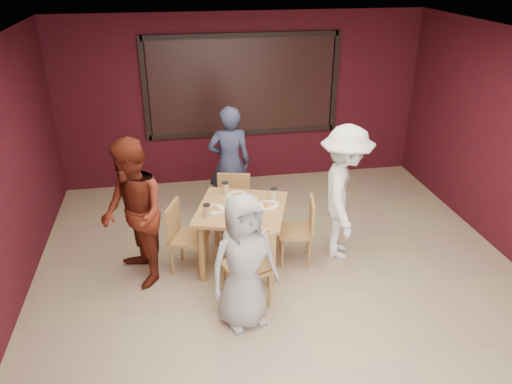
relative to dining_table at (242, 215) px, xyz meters
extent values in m
plane|color=tan|center=(0.43, -0.81, -0.71)|extent=(7.00, 7.00, 0.00)
cube|color=black|center=(0.43, 2.64, 0.94)|extent=(3.00, 0.02, 1.50)
cube|color=#B6884A|center=(0.00, 0.00, 0.08)|extent=(1.31, 1.31, 0.04)
cylinder|color=#B6884A|center=(-0.26, 0.52, -0.33)|extent=(0.08, 0.08, 0.77)
cylinder|color=#B6884A|center=(0.52, 0.26, -0.33)|extent=(0.08, 0.08, 0.77)
cylinder|color=#B6884A|center=(-0.52, -0.26, -0.33)|extent=(0.08, 0.08, 0.77)
cylinder|color=#B6884A|center=(0.26, -0.52, -0.33)|extent=(0.08, 0.08, 0.77)
cylinder|color=white|center=(0.00, -0.33, 0.11)|extent=(0.26, 0.26, 0.01)
cone|color=gold|center=(0.00, -0.33, 0.13)|extent=(0.24, 0.24, 0.02)
cylinder|color=#F1E0C0|center=(0.14, -0.43, 0.17)|extent=(0.09, 0.09, 0.14)
cylinder|color=black|center=(0.14, -0.43, 0.25)|extent=(0.09, 0.09, 0.01)
cylinder|color=white|center=(0.00, 0.33, 0.11)|extent=(0.26, 0.26, 0.01)
cone|color=gold|center=(0.00, 0.33, 0.13)|extent=(0.24, 0.24, 0.02)
cylinder|color=#F1E0C0|center=(-0.14, 0.43, 0.17)|extent=(0.09, 0.09, 0.14)
cylinder|color=black|center=(-0.14, 0.43, 0.25)|extent=(0.09, 0.09, 0.01)
cylinder|color=white|center=(-0.33, 0.00, 0.11)|extent=(0.26, 0.26, 0.01)
cone|color=gold|center=(-0.33, 0.00, 0.13)|extent=(0.24, 0.24, 0.02)
cylinder|color=#F1E0C0|center=(-0.43, -0.14, 0.17)|extent=(0.09, 0.09, 0.14)
cylinder|color=black|center=(-0.43, -0.14, 0.25)|extent=(0.09, 0.09, 0.01)
cylinder|color=white|center=(0.33, 0.00, 0.11)|extent=(0.26, 0.26, 0.01)
cone|color=gold|center=(0.33, 0.00, 0.13)|extent=(0.24, 0.24, 0.02)
cylinder|color=#F1E0C0|center=(0.43, 0.14, 0.17)|extent=(0.09, 0.09, 0.14)
cylinder|color=black|center=(0.43, 0.14, 0.25)|extent=(0.09, 0.09, 0.01)
cylinder|color=silver|center=(0.09, -0.03, 0.15)|extent=(0.06, 0.06, 0.10)
cylinder|color=silver|center=(0.02, -0.09, 0.15)|extent=(0.05, 0.05, 0.08)
cylinder|color=#B70D25|center=(-0.09, -0.05, 0.18)|extent=(0.07, 0.07, 0.15)
cube|color=black|center=(0.01, -0.01, 0.15)|extent=(0.12, 0.08, 0.10)
cube|color=#A16F3E|center=(-0.06, -0.77, -0.23)|extent=(0.59, 0.59, 0.04)
cylinder|color=#A16F3E|center=(0.06, -0.53, -0.48)|extent=(0.04, 0.04, 0.46)
cylinder|color=#A16F3E|center=(-0.30, -0.65, -0.48)|extent=(0.04, 0.04, 0.46)
cylinder|color=#A16F3E|center=(0.18, -0.89, -0.48)|extent=(0.04, 0.04, 0.46)
cylinder|color=#A16F3E|center=(-0.18, -1.01, -0.48)|extent=(0.04, 0.04, 0.46)
cube|color=#A16F3E|center=(0.00, -0.97, 0.03)|extent=(0.46, 0.19, 0.45)
cube|color=#A16F3E|center=(-0.03, 0.61, -0.26)|extent=(0.54, 0.54, 0.04)
cylinder|color=#A16F3E|center=(-0.25, 0.48, -0.50)|extent=(0.04, 0.04, 0.43)
cylinder|color=#A16F3E|center=(0.10, 0.39, -0.50)|extent=(0.04, 0.04, 0.43)
cylinder|color=#A16F3E|center=(-0.16, 0.83, -0.50)|extent=(0.04, 0.04, 0.43)
cylinder|color=#A16F3E|center=(0.18, 0.74, -0.50)|extent=(0.04, 0.04, 0.43)
cube|color=#A16F3E|center=(0.02, 0.80, 0.00)|extent=(0.44, 0.14, 0.42)
cube|color=#A16F3E|center=(-0.65, 0.02, -0.27)|extent=(0.55, 0.55, 0.04)
cylinder|color=#A16F3E|center=(-0.55, -0.20, -0.50)|extent=(0.04, 0.04, 0.42)
cylinder|color=#A16F3E|center=(-0.43, 0.12, -0.50)|extent=(0.04, 0.04, 0.42)
cylinder|color=#A16F3E|center=(-0.88, -0.08, -0.50)|extent=(0.04, 0.04, 0.42)
cylinder|color=#A16F3E|center=(-0.75, 0.25, -0.50)|extent=(0.04, 0.04, 0.42)
cube|color=#A16F3E|center=(-0.83, 0.09, -0.03)|extent=(0.19, 0.41, 0.41)
cube|color=#A16F3E|center=(0.69, -0.03, -0.28)|extent=(0.49, 0.49, 0.04)
cylinder|color=#A16F3E|center=(0.55, 0.17, -0.51)|extent=(0.04, 0.04, 0.41)
cylinder|color=#A16F3E|center=(0.49, -0.16, -0.51)|extent=(0.04, 0.04, 0.41)
cylinder|color=#A16F3E|center=(0.89, 0.11, -0.51)|extent=(0.04, 0.04, 0.41)
cylinder|color=#A16F3E|center=(0.82, -0.23, -0.51)|extent=(0.04, 0.04, 0.41)
cube|color=#A16F3E|center=(0.87, -0.06, -0.04)|extent=(0.12, 0.42, 0.40)
imported|color=#A5A5A5|center=(-0.14, -1.07, 0.04)|extent=(0.84, 0.67, 1.50)
imported|color=#303655|center=(0.03, 1.33, 0.14)|extent=(0.63, 0.42, 1.70)
imported|color=#601F12|center=(-1.27, -0.10, 0.18)|extent=(0.93, 1.05, 1.79)
imported|color=white|center=(1.31, 0.04, 0.17)|extent=(0.96, 1.28, 1.76)
camera|label=1|loc=(-0.77, -5.30, 2.89)|focal=35.00mm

